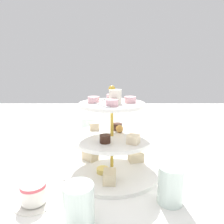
{
  "coord_description": "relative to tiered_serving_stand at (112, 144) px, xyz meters",
  "views": [
    {
      "loc": [
        0.59,
        -0.0,
        0.31
      ],
      "look_at": [
        0.0,
        0.0,
        0.18
      ],
      "focal_mm": 32.8,
      "sensor_mm": 36.0,
      "label": 1
    }
  ],
  "objects": [
    {
      "name": "tiered_serving_stand",
      "position": [
        0.0,
        0.0,
        0.0
      ],
      "size": [
        0.3,
        0.3,
        0.26
      ],
      "color": "white",
      "rests_on": "ground_plane"
    },
    {
      "name": "ground_plane",
      "position": [
        -0.0,
        -0.0,
        -0.09
      ],
      "size": [
        2.4,
        2.4,
        0.0
      ],
      "primitive_type": "plane",
      "color": "white"
    },
    {
      "name": "water_glass_tall_right",
      "position": [
        -0.22,
        -0.09,
        -0.03
      ],
      "size": [
        0.07,
        0.07,
        0.12
      ],
      "primitive_type": "cylinder",
      "color": "silver",
      "rests_on": "ground_plane"
    },
    {
      "name": "butter_knife_right",
      "position": [
        -0.02,
        -0.28,
        -0.08
      ],
      "size": [
        0.17,
        0.04,
        0.0
      ],
      "primitive_type": "cube",
      "rotation": [
        0.0,
        0.0,
        6.1
      ],
      "color": "silver",
      "rests_on": "ground_plane"
    },
    {
      "name": "butter_knife_left",
      "position": [
        -0.16,
        0.24,
        -0.08
      ],
      "size": [
        0.16,
        0.09,
        0.0
      ],
      "primitive_type": "cube",
      "rotation": [
        0.0,
        0.0,
        3.58
      ],
      "color": "silver",
      "rests_on": "ground_plane"
    },
    {
      "name": "teacup_with_saucer",
      "position": [
        0.17,
        -0.18,
        -0.06
      ],
      "size": [
        0.09,
        0.09,
        0.05
      ],
      "color": "white",
      "rests_on": "ground_plane"
    },
    {
      "name": "water_glass_short_left",
      "position": [
        0.22,
        -0.07,
        -0.04
      ],
      "size": [
        0.06,
        0.06,
        0.08
      ],
      "primitive_type": "cylinder",
      "color": "silver",
      "rests_on": "ground_plane"
    },
    {
      "name": "water_glass_mid_back",
      "position": [
        0.16,
        0.14,
        -0.04
      ],
      "size": [
        0.06,
        0.06,
        0.09
      ],
      "primitive_type": "cylinder",
      "color": "silver",
      "rests_on": "ground_plane"
    }
  ]
}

